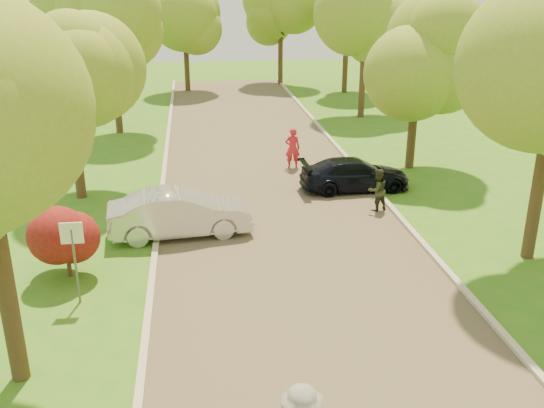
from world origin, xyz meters
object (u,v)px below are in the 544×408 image
silver_sedan (180,213)px  person_striped (293,148)px  dark_sedan (355,174)px  street_sign (73,246)px  person_olive (377,190)px

silver_sedan → person_striped: (4.69, 6.60, 0.14)m
person_striped → dark_sedan: bearing=127.4°
silver_sedan → person_striped: 8.10m
dark_sedan → person_striped: size_ratio=2.41×
street_sign → dark_sedan: 11.83m
person_olive → person_striped: bearing=-87.1°
street_sign → person_striped: bearing=55.8°
silver_sedan → person_olive: bearing=-85.0°
dark_sedan → person_olive: 2.29m
street_sign → person_striped: 12.81m
silver_sedan → person_olive: size_ratio=2.94×
silver_sedan → dark_sedan: bearing=-67.3°
street_sign → silver_sedan: street_sign is taller
person_olive → silver_sedan: bearing=-8.2°
person_striped → silver_sedan: bearing=60.2°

